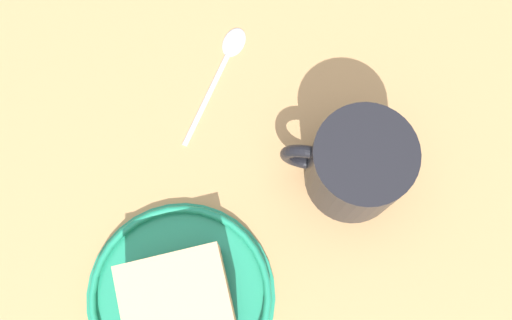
# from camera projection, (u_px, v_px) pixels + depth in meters

# --- Properties ---
(ground_plane) EXTENTS (1.54, 1.54, 0.02)m
(ground_plane) POSITION_uv_depth(u_px,v_px,m) (252.00, 248.00, 0.56)
(ground_plane) COLOR tan
(small_plate) EXTENTS (0.16, 0.16, 0.01)m
(small_plate) POSITION_uv_depth(u_px,v_px,m) (180.00, 296.00, 0.53)
(small_plate) COLOR #1E8C66
(small_plate) RESTS_ON ground_plane
(cake_slice) EXTENTS (0.09, 0.07, 0.05)m
(cake_slice) POSITION_uv_depth(u_px,v_px,m) (177.00, 299.00, 0.51)
(cake_slice) COLOR #472814
(cake_slice) RESTS_ON small_plate
(tea_mug) EXTENTS (0.10, 0.08, 0.09)m
(tea_mug) POSITION_uv_depth(u_px,v_px,m) (357.00, 166.00, 0.52)
(tea_mug) COLOR black
(tea_mug) RESTS_ON ground_plane
(teaspoon) EXTENTS (0.08, 0.11, 0.01)m
(teaspoon) POSITION_uv_depth(u_px,v_px,m) (225.00, 59.00, 0.59)
(teaspoon) COLOR silver
(teaspoon) RESTS_ON ground_plane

